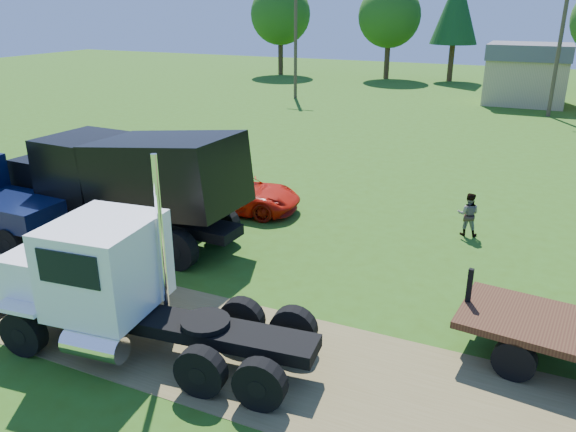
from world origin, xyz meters
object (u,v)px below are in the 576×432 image
at_px(orange_pickup, 238,193).
at_px(spectator_a, 138,275).
at_px(white_semi_tractor, 111,284).
at_px(black_dump_truck, 128,179).

distance_m(orange_pickup, spectator_a, 7.57).
distance_m(white_semi_tractor, spectator_a, 2.19).
bearing_deg(orange_pickup, spectator_a, -177.69).
xyz_separation_m(white_semi_tractor, spectator_a, (-0.81, 1.87, -0.80)).
relative_size(white_semi_tractor, orange_pickup, 1.60).
height_order(orange_pickup, spectator_a, spectator_a).
xyz_separation_m(white_semi_tractor, black_dump_truck, (-3.81, 5.32, 0.59)).
xyz_separation_m(orange_pickup, spectator_a, (1.11, -7.49, 0.10)).
xyz_separation_m(black_dump_truck, spectator_a, (3.00, -3.45, -1.39)).
xyz_separation_m(black_dump_truck, orange_pickup, (1.89, 4.05, -1.49)).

